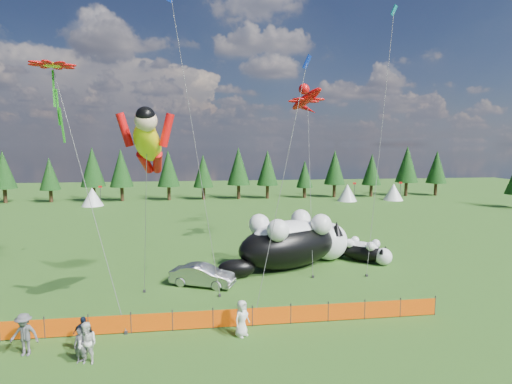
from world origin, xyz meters
TOP-DOWN VIEW (x-y plane):
  - ground at (0.00, 0.00)m, footprint 160.00×160.00m
  - safety_fence at (0.00, -3.00)m, footprint 22.06×0.06m
  - tree_line at (0.00, 45.00)m, footprint 90.00×4.00m
  - festival_tents at (11.00, 40.00)m, footprint 50.00×3.20m
  - cat_large at (5.38, 6.60)m, footprint 10.68×7.09m
  - cat_small at (11.20, 7.08)m, footprint 3.96×3.91m
  - car at (-1.52, 3.28)m, footprint 4.48×3.00m
  - spectator_a at (-6.64, -5.48)m, footprint 0.63×0.48m
  - spectator_b at (-6.34, -5.58)m, footprint 1.02×0.86m
  - spectator_c at (-6.81, -4.43)m, footprint 1.01×0.64m
  - spectator_d at (-9.25, -4.51)m, footprint 1.31×0.79m
  - spectator_e at (0.37, -3.98)m, footprint 1.03×0.99m
  - superhero_kite at (-4.31, -0.07)m, footprint 4.24×4.99m
  - gecko_kite at (7.94, 13.41)m, footprint 5.13×13.06m
  - flower_kite at (-9.36, 1.17)m, footprint 5.74×5.84m
  - diamond_kite_a at (-3.12, 4.92)m, footprint 3.21×4.51m
  - diamond_kite_b at (14.03, 9.57)m, footprint 4.86×6.85m
  - diamond_kite_c at (4.50, 0.56)m, footprint 3.74×3.17m

SIDE VIEW (x-z plane):
  - ground at x=0.00m, z-range 0.00..0.00m
  - safety_fence at x=0.00m, z-range -0.05..1.05m
  - car at x=-1.52m, z-range 0.00..1.40m
  - spectator_a at x=-6.64m, z-range 0.00..1.54m
  - spectator_c at x=-6.81m, z-range 0.00..1.60m
  - cat_small at x=11.20m, z-range -0.04..1.74m
  - spectator_e at x=0.37m, z-range 0.00..1.78m
  - spectator_b at x=-6.34m, z-range 0.00..1.81m
  - spectator_d at x=-9.25m, z-range 0.00..1.92m
  - festival_tents at x=11.00m, z-range 0.00..2.80m
  - cat_large at x=5.38m, z-range -0.10..3.98m
  - tree_line at x=0.00m, z-range 0.00..8.00m
  - superhero_kite at x=-4.31m, z-range 3.55..15.05m
  - gecko_kite at x=7.94m, z-range 5.10..21.47m
  - flower_kite at x=-9.36m, z-range 6.02..20.63m
  - diamond_kite_c at x=4.50m, z-range 5.94..20.83m
  - diamond_kite_a at x=-3.12m, z-range 7.96..27.64m
  - diamond_kite_b at x=14.03m, z-range 8.31..29.75m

